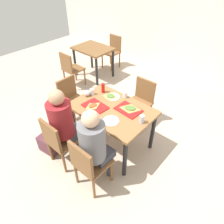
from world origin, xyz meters
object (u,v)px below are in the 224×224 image
Objects in this scene: plastic_cup_c at (92,92)px; background_table at (93,53)px; chair_far_side at (141,99)px; foil_bundle at (87,93)px; condiment_bottle at (103,88)px; pizza_slice_c at (110,96)px; main_table at (112,113)px; pizza_slice_a at (93,106)px; background_chair_far at (113,49)px; chair_left_end at (71,97)px; person_in_red at (64,122)px; tray_red_near at (95,106)px; tray_red_far at (128,110)px; plastic_cup_b at (97,118)px; background_chair_near at (70,68)px; handbag at (48,145)px; person_in_brown_jacket at (95,143)px; soda_can at (142,119)px; paper_plate_center at (113,97)px; chair_near_left at (58,140)px; chair_near_right at (88,163)px; plastic_cup_a at (125,95)px; paper_plate_near_edge at (111,121)px; pizza_slice_b at (130,108)px.

plastic_cup_c is 2.03m from background_table.
foil_bundle is at bearing -122.08° from chair_far_side.
pizza_slice_c is at bearing -7.62° from condiment_bottle.
main_table is 0.31m from pizza_slice_a.
background_chair_far is at bearing 130.91° from main_table.
chair_left_end is (-0.98, -0.79, 0.00)m from chair_far_side.
person_in_red is 3.48× the size of tray_red_near.
main_table is 0.27m from tray_red_near.
tray_red_far is (0.21, -0.67, 0.26)m from chair_far_side.
background_chair_near is (-1.95, 1.09, -0.30)m from plastic_cup_b.
background_chair_near reaches higher than handbag.
chair_left_end is 0.67× the size of person_in_brown_jacket.
main_table is 1.42× the size of chair_left_end.
soda_can is (0.72, 0.16, 0.05)m from tray_red_near.
background_table is (-1.74, 1.26, -0.13)m from paper_plate_center.
condiment_bottle is 1.99m from background_table.
condiment_bottle is at bearing 95.06° from chair_near_left.
paper_plate_center is 1.38× the size of condiment_bottle.
pizza_slice_c is 2.44× the size of foil_bundle.
person_in_red is at bearing -137.15° from plastic_cup_b.
plastic_cup_b is at bearing 121.15° from chair_near_right.
plastic_cup_c reaches higher than chair_near_right.
chair_near_right is 1.19m from plastic_cup_c.
plastic_cup_c is at bearing 142.95° from tray_red_near.
background_chair_near is at bearing 141.50° from chair_left_end.
chair_left_end is (-0.98, 0.00, -0.16)m from main_table.
background_chair_far reaches higher than pizza_slice_c.
main_table is 0.38m from plastic_cup_a.
plastic_cup_a reaches higher than pizza_slice_a.
background_chair_far is (-2.13, 2.09, -0.26)m from tray_red_far.
background_chair_far is (-1.92, 2.21, -0.16)m from main_table.
plastic_cup_b is at bearing -38.63° from plastic_cup_c.
background_chair_far is (-1.44, 2.15, -0.30)m from plastic_cup_c.
main_table is 0.53m from soda_can.
tray_red_near is 3.60× the size of plastic_cup_a.
background_table is (-1.44, 1.42, -0.18)m from plastic_cup_c.
paper_plate_near_edge is 0.77× the size of pizza_slice_b.
condiment_bottle is at bearing -124.43° from chair_far_side.
chair_near_left is 1.21m from plastic_cup_a.
chair_left_end is 0.87m from paper_plate_center.
person_in_red reaches higher than handbag.
soda_can is 1.22× the size of foil_bundle.
chair_far_side is 5.27× the size of condiment_bottle.
condiment_bottle reaches higher than main_table.
background_chair_far reaches higher than background_table.
tray_red_far is 2.23m from background_chair_near.
pizza_slice_a reaches higher than tray_red_far.
foil_bundle is (-0.48, -0.37, 0.00)m from plastic_cup_a.
background_chair_far is (-1.71, 2.35, -0.26)m from tray_red_near.
chair_left_end reaches higher than pizza_slice_a.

